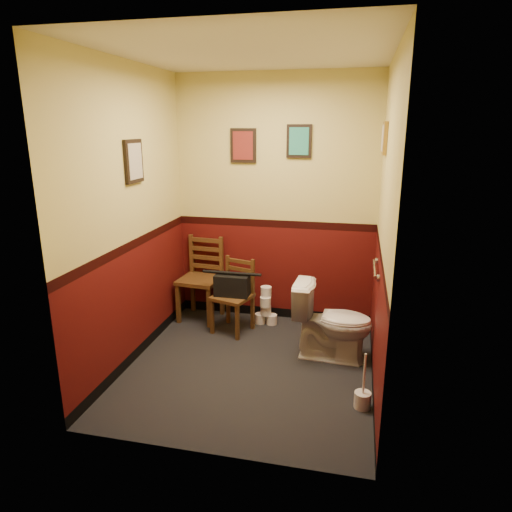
{
  "coord_description": "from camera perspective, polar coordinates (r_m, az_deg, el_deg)",
  "views": [
    {
      "loc": [
        0.89,
        -3.68,
        2.15
      ],
      "look_at": [
        0.0,
        0.25,
        1.0
      ],
      "focal_mm": 32.0,
      "sensor_mm": 36.0,
      "label": 1
    }
  ],
  "objects": [
    {
      "name": "wall_left",
      "position": [
        4.26,
        -15.4,
        4.52
      ],
      "size": [
        0.0,
        2.4,
        2.7
      ],
      "primitive_type": "cube",
      "rotation": [
        1.57,
        0.0,
        1.57
      ],
      "color": "#490D0B",
      "rests_on": "ground"
    },
    {
      "name": "framed_print_right",
      "position": [
        4.29,
        15.76,
        14.01
      ],
      "size": [
        0.04,
        0.34,
        0.28
      ],
      "color": "olive",
      "rests_on": "wall_right"
    },
    {
      "name": "wall_back",
      "position": [
        5.03,
        2.4,
        6.75
      ],
      "size": [
        2.2,
        0.0,
        2.7
      ],
      "primitive_type": "cube",
      "rotation": [
        1.57,
        0.0,
        0.0
      ],
      "color": "#490D0B",
      "rests_on": "ground"
    },
    {
      "name": "ceiling",
      "position": [
        3.83,
        -0.9,
        24.18
      ],
      "size": [
        2.2,
        2.4,
        0.0
      ],
      "primitive_type": "cube",
      "rotation": [
        3.14,
        0.0,
        0.0
      ],
      "color": "silver",
      "rests_on": "ground"
    },
    {
      "name": "framed_print_left",
      "position": [
        4.27,
        -15.02,
        11.37
      ],
      "size": [
        0.04,
        0.3,
        0.38
      ],
      "color": "black",
      "rests_on": "wall_left"
    },
    {
      "name": "chair_right",
      "position": [
        4.92,
        -2.76,
        -4.97
      ],
      "size": [
        0.46,
        0.46,
        0.79
      ],
      "rotation": [
        0.0,
        0.0,
        -0.3
      ],
      "color": "#56361A",
      "rests_on": "floor"
    },
    {
      "name": "tp_stack",
      "position": [
        5.14,
        1.23,
        -6.55
      ],
      "size": [
        0.25,
        0.15,
        0.44
      ],
      "color": "silver",
      "rests_on": "floor"
    },
    {
      "name": "grab_bar",
      "position": [
        4.12,
        14.69,
        -1.57
      ],
      "size": [
        0.05,
        0.56,
        0.06
      ],
      "color": "silver",
      "rests_on": "wall_right"
    },
    {
      "name": "toilet",
      "position": [
        4.41,
        9.55,
        -8.15
      ],
      "size": [
        0.77,
        0.46,
        0.73
      ],
      "primitive_type": "imported",
      "rotation": [
        0.0,
        0.0,
        1.52
      ],
      "color": "white",
      "rests_on": "floor"
    },
    {
      "name": "framed_print_back_b",
      "position": [
        4.91,
        5.41,
        14.1
      ],
      "size": [
        0.26,
        0.04,
        0.34
      ],
      "color": "black",
      "rests_on": "wall_back"
    },
    {
      "name": "toilet_brush",
      "position": [
        3.87,
        13.17,
        -16.99
      ],
      "size": [
        0.13,
        0.13,
        0.47
      ],
      "color": "silver",
      "rests_on": "floor"
    },
    {
      "name": "floor",
      "position": [
        4.36,
        -0.74,
        -13.66
      ],
      "size": [
        2.2,
        2.4,
        0.0
      ],
      "primitive_type": "cube",
      "color": "black",
      "rests_on": "ground"
    },
    {
      "name": "wall_front",
      "position": [
        2.76,
        -6.65,
        -1.07
      ],
      "size": [
        2.2,
        0.0,
        2.7
      ],
      "primitive_type": "cube",
      "rotation": [
        -1.57,
        0.0,
        0.0
      ],
      "color": "#490D0B",
      "rests_on": "ground"
    },
    {
      "name": "framed_print_back_a",
      "position": [
        5.02,
        -1.61,
        13.63
      ],
      "size": [
        0.28,
        0.04,
        0.36
      ],
      "color": "black",
      "rests_on": "wall_back"
    },
    {
      "name": "chair_left",
      "position": [
        5.25,
        -6.83,
        -2.82
      ],
      "size": [
        0.48,
        0.48,
        0.94
      ],
      "rotation": [
        0.0,
        0.0,
        -0.09
      ],
      "color": "#56361A",
      "rests_on": "floor"
    },
    {
      "name": "handbag",
      "position": [
        4.84,
        -3.0,
        -3.64
      ],
      "size": [
        0.36,
        0.18,
        0.26
      ],
      "rotation": [
        0.0,
        0.0,
        0.0
      ],
      "color": "black",
      "rests_on": "chair_right"
    },
    {
      "name": "wall_right",
      "position": [
        3.77,
        15.67,
        3.09
      ],
      "size": [
        0.0,
        2.4,
        2.7
      ],
      "primitive_type": "cube",
      "rotation": [
        1.57,
        0.0,
        -1.57
      ],
      "color": "#490D0B",
      "rests_on": "ground"
    }
  ]
}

